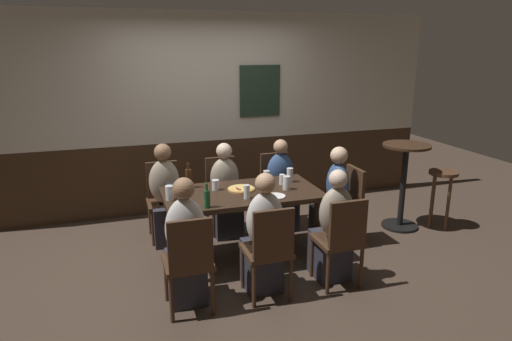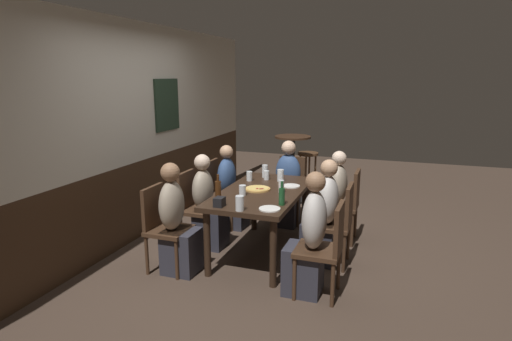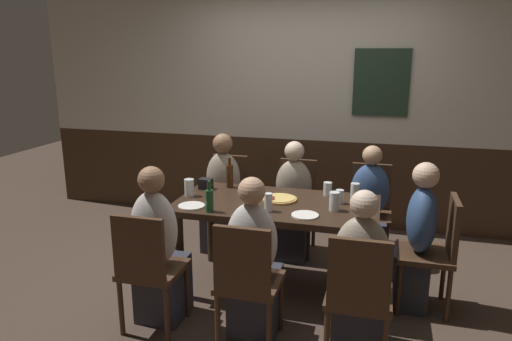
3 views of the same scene
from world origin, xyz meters
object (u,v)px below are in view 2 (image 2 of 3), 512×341
(pint_glass_stout, at_px, (265,172))
(beer_glass_tall, at_px, (280,176))
(tumbler_water, at_px, (267,176))
(plate_white_large, at_px, (270,209))
(pizza, at_px, (258,189))
(person_mid_far, at_px, (207,209))
(person_left_near, at_px, (309,244))
(chair_head_east, at_px, (290,185))
(pint_glass_amber, at_px, (242,191))
(chair_left_near, at_px, (326,245))
(chair_mid_near, at_px, (338,220))
(person_head_east, at_px, (287,190))
(chair_right_near, at_px, (347,202))
(person_left_far, at_px, (177,227))
(beer_bottle_brown, at_px, (218,190))
(side_bar_table, at_px, (292,163))
(chair_mid_far, at_px, (194,204))
(beer_bottle_green, at_px, (282,196))
(person_right_near, at_px, (333,203))
(bar_stool, at_px, (308,162))
(chair_left_far, at_px, (163,224))
(dining_table, at_px, (262,198))
(person_right_far, at_px, (230,193))
(condiment_caddy, at_px, (219,202))
(plate_white_small, at_px, (291,186))
(person_mid_near, at_px, (323,220))
(highball_clear, at_px, (249,177))
(chair_right_far, at_px, (219,189))

(pint_glass_stout, bearing_deg, beer_glass_tall, -119.55)
(tumbler_water, xyz_separation_m, plate_white_large, (-1.09, -0.38, -0.04))
(pizza, bearing_deg, person_mid_far, 90.93)
(person_left_near, bearing_deg, chair_head_east, 19.51)
(tumbler_water, xyz_separation_m, pint_glass_amber, (-0.72, 0.03, -0.00))
(chair_left_near, bearing_deg, chair_mid_near, 0.00)
(chair_left_near, distance_m, person_head_east, 1.94)
(chair_right_near, distance_m, plate_white_large, 1.45)
(person_left_far, height_order, pizza, person_left_far)
(chair_head_east, bearing_deg, chair_left_near, -156.28)
(pint_glass_stout, xyz_separation_m, tumbler_water, (-0.11, -0.06, -0.02))
(beer_bottle_brown, bearing_deg, side_bar_table, -2.30)
(chair_right_near, height_order, person_left_far, person_left_far)
(beer_glass_tall, xyz_separation_m, pint_glass_amber, (-0.70, 0.21, -0.02))
(chair_mid_far, distance_m, beer_bottle_green, 1.30)
(pint_glass_amber, height_order, beer_bottle_green, beer_bottle_green)
(person_mid_far, bearing_deg, beer_bottle_brown, -143.09)
(chair_mid_far, bearing_deg, person_right_near, -65.20)
(bar_stool, bearing_deg, chair_left_near, -164.69)
(tumbler_water, height_order, beer_bottle_green, beer_bottle_green)
(beer_bottle_brown, bearing_deg, chair_left_near, -100.26)
(chair_left_far, bearing_deg, pizza, -47.76)
(dining_table, bearing_deg, person_left_near, -135.93)
(person_right_far, distance_m, beer_bottle_green, 1.57)
(chair_right_near, distance_m, tumbler_water, 1.01)
(chair_left_near, relative_size, bar_stool, 1.22)
(pint_glass_stout, distance_m, pint_glass_amber, 0.84)
(dining_table, height_order, condiment_caddy, condiment_caddy)
(chair_left_far, bearing_deg, plate_white_small, -48.48)
(chair_head_east, height_order, beer_bottle_brown, beer_bottle_brown)
(person_head_east, relative_size, side_bar_table, 1.08)
(person_mid_far, distance_m, pint_glass_amber, 0.67)
(pint_glass_stout, distance_m, bar_stool, 1.97)
(person_mid_near, relative_size, highball_clear, 9.97)
(person_left_far, distance_m, beer_bottle_brown, 0.56)
(beer_bottle_green, bearing_deg, tumbler_water, 26.26)
(condiment_caddy, bearing_deg, chair_mid_far, 42.91)
(pint_glass_stout, distance_m, plate_white_small, 0.53)
(tumbler_water, distance_m, condiment_caddy, 1.17)
(chair_head_east, bearing_deg, chair_right_far, 121.36)
(chair_left_far, distance_m, chair_head_east, 2.09)
(dining_table, relative_size, plate_white_large, 7.76)
(beer_bottle_brown, distance_m, side_bar_table, 2.60)
(chair_right_near, xyz_separation_m, person_left_near, (-1.40, 0.16, -0.01))
(person_head_east, xyz_separation_m, beer_bottle_brown, (-1.54, 0.30, 0.37))
(person_mid_near, distance_m, plate_white_small, 0.57)
(tumbler_water, bearing_deg, person_mid_near, -121.62)
(person_head_east, height_order, beer_glass_tall, person_head_east)
(person_mid_far, xyz_separation_m, person_head_east, (1.05, -0.67, 0.02))
(person_left_far, bearing_deg, person_right_near, -44.01)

